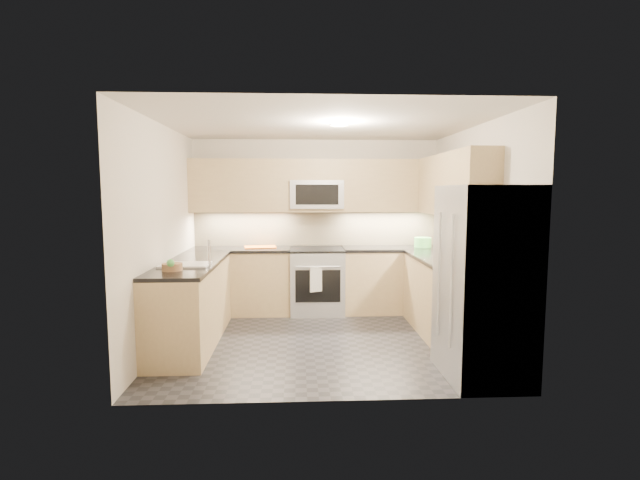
{
  "coord_description": "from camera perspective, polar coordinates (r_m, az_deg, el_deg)",
  "views": [
    {
      "loc": [
        -0.27,
        -5.3,
        1.74
      ],
      "look_at": [
        0.0,
        0.35,
        1.15
      ],
      "focal_mm": 26.0,
      "sensor_mm": 36.0,
      "label": 1
    }
  ],
  "objects": [
    {
      "name": "floor",
      "position": [
        5.58,
        0.18,
        -12.2
      ],
      "size": [
        3.6,
        3.2,
        0.0
      ],
      "primitive_type": "cube",
      "color": "black",
      "rests_on": "ground"
    },
    {
      "name": "ceiling",
      "position": [
        5.36,
        0.19,
        14.11
      ],
      "size": [
        3.6,
        3.2,
        0.02
      ],
      "primitive_type": "cube",
      "color": "beige",
      "rests_on": "wall_back"
    },
    {
      "name": "wall_back",
      "position": [
        6.92,
        -0.5,
        1.9
      ],
      "size": [
        3.6,
        0.02,
        2.5
      ],
      "primitive_type": "cube",
      "color": "beige",
      "rests_on": "floor"
    },
    {
      "name": "wall_front",
      "position": [
        3.74,
        1.44,
        -1.6
      ],
      "size": [
        3.6,
        0.02,
        2.5
      ],
      "primitive_type": "cube",
      "color": "beige",
      "rests_on": "floor"
    },
    {
      "name": "wall_left",
      "position": [
        5.53,
        -18.77,
        0.56
      ],
      "size": [
        0.02,
        3.2,
        2.5
      ],
      "primitive_type": "cube",
      "color": "beige",
      "rests_on": "floor"
    },
    {
      "name": "wall_right",
      "position": [
        5.71,
        18.54,
        0.72
      ],
      "size": [
        0.02,
        3.2,
        2.5
      ],
      "primitive_type": "cube",
      "color": "beige",
      "rests_on": "floor"
    },
    {
      "name": "base_cab_back_left",
      "position": [
        6.77,
        -9.68,
        -5.1
      ],
      "size": [
        1.42,
        0.6,
        0.9
      ],
      "primitive_type": "cube",
      "color": "tan",
      "rests_on": "floor"
    },
    {
      "name": "base_cab_back_right",
      "position": [
        6.86,
        8.78,
        -4.95
      ],
      "size": [
        1.42,
        0.6,
        0.9
      ],
      "primitive_type": "cube",
      "color": "tan",
      "rests_on": "floor"
    },
    {
      "name": "base_cab_right",
      "position": [
        5.87,
        14.99,
        -6.94
      ],
      "size": [
        0.6,
        1.7,
        0.9
      ],
      "primitive_type": "cube",
      "color": "tan",
      "rests_on": "floor"
    },
    {
      "name": "base_cab_peninsula",
      "position": [
        5.59,
        -15.51,
        -7.61
      ],
      "size": [
        0.6,
        2.0,
        0.9
      ],
      "primitive_type": "cube",
      "color": "tan",
      "rests_on": "floor"
    },
    {
      "name": "countertop_back_left",
      "position": [
        6.7,
        -9.75,
        -1.16
      ],
      "size": [
        1.42,
        0.63,
        0.04
      ],
      "primitive_type": "cube",
      "color": "black",
      "rests_on": "base_cab_back_left"
    },
    {
      "name": "countertop_back_right",
      "position": [
        6.79,
        8.84,
        -1.05
      ],
      "size": [
        1.42,
        0.63,
        0.04
      ],
      "primitive_type": "cube",
      "color": "black",
      "rests_on": "base_cab_back_right"
    },
    {
      "name": "countertop_right",
      "position": [
        5.79,
        15.12,
        -2.4
      ],
      "size": [
        0.63,
        1.7,
        0.04
      ],
      "primitive_type": "cube",
      "color": "black",
      "rests_on": "base_cab_right"
    },
    {
      "name": "countertop_peninsula",
      "position": [
        5.5,
        -15.65,
        -2.84
      ],
      "size": [
        0.63,
        2.0,
        0.04
      ],
      "primitive_type": "cube",
      "color": "black",
      "rests_on": "base_cab_peninsula"
    },
    {
      "name": "upper_cab_back",
      "position": [
        6.73,
        -0.44,
        6.69
      ],
      "size": [
        3.6,
        0.35,
        0.75
      ],
      "primitive_type": "cube",
      "color": "tan",
      "rests_on": "wall_back"
    },
    {
      "name": "upper_cab_right",
      "position": [
        5.89,
        16.15,
        6.55
      ],
      "size": [
        0.35,
        1.95,
        0.75
      ],
      "primitive_type": "cube",
      "color": "tan",
      "rests_on": "wall_right"
    },
    {
      "name": "backsplash_back",
      "position": [
        6.92,
        -0.5,
        1.45
      ],
      "size": [
        3.6,
        0.01,
        0.51
      ],
      "primitive_type": "cube",
      "color": "tan",
      "rests_on": "wall_back"
    },
    {
      "name": "backsplash_right",
      "position": [
        6.13,
        16.96,
        0.6
      ],
      "size": [
        0.01,
        2.3,
        0.51
      ],
      "primitive_type": "cube",
      "color": "tan",
      "rests_on": "wall_right"
    },
    {
      "name": "gas_range",
      "position": [
        6.7,
        -0.38,
        -5.09
      ],
      "size": [
        0.76,
        0.65,
        0.91
      ],
      "primitive_type": "cube",
      "color": "#A9ACB1",
      "rests_on": "floor"
    },
    {
      "name": "range_cooktop",
      "position": [
        6.63,
        -0.39,
        -1.19
      ],
      "size": [
        0.76,
        0.65,
        0.03
      ],
      "primitive_type": "cube",
      "color": "black",
      "rests_on": "gas_range"
    },
    {
      "name": "oven_door_glass",
      "position": [
        6.38,
        -0.26,
        -5.7
      ],
      "size": [
        0.62,
        0.02,
        0.45
      ],
      "primitive_type": "cube",
      "color": "black",
      "rests_on": "gas_range"
    },
    {
      "name": "oven_handle",
      "position": [
        6.31,
        -0.25,
        -3.34
      ],
      "size": [
        0.6,
        0.02,
        0.02
      ],
      "primitive_type": "cylinder",
      "rotation": [
        0.0,
        1.57,
        0.0
      ],
      "color": "#B2B5BA",
      "rests_on": "gas_range"
    },
    {
      "name": "microwave",
      "position": [
        6.7,
        -0.44,
        5.62
      ],
      "size": [
        0.76,
        0.4,
        0.4
      ],
      "primitive_type": "cube",
      "color": "#ABAEB4",
      "rests_on": "upper_cab_back"
    },
    {
      "name": "microwave_door",
      "position": [
        6.5,
        -0.36,
        5.61
      ],
      "size": [
        0.6,
        0.01,
        0.28
      ],
      "primitive_type": "cube",
      "color": "black",
      "rests_on": "microwave"
    },
    {
      "name": "refrigerator",
      "position": [
        4.57,
        19.52,
        -5.0
      ],
      "size": [
        0.7,
        0.9,
        1.8
      ],
      "primitive_type": "cube",
      "color": "#A1A3A9",
      "rests_on": "floor"
    },
    {
      "name": "fridge_handle_left",
      "position": [
        4.27,
        15.84,
        -4.96
      ],
      "size": [
        0.02,
        0.02,
        1.2
      ],
      "primitive_type": "cylinder",
      "color": "#B2B5BA",
      "rests_on": "refrigerator"
    },
    {
      "name": "fridge_handle_right",
      "position": [
        4.6,
        14.41,
        -4.13
      ],
      "size": [
        0.02,
        0.02,
        1.2
      ],
      "primitive_type": "cylinder",
      "color": "#B2B5BA",
      "rests_on": "refrigerator"
    },
    {
      "name": "sink_basin",
      "position": [
        5.26,
        -16.24,
        -3.69
      ],
      "size": [
        0.52,
        0.38,
        0.16
      ],
      "primitive_type": "cube",
      "color": "white",
      "rests_on": "base_cab_peninsula"
    },
    {
      "name": "faucet",
      "position": [
        5.18,
        -13.51,
        -1.53
      ],
      "size": [
        0.03,
        0.03,
        0.28
      ],
      "primitive_type": "cylinder",
      "color": "silver",
      "rests_on": "countertop_peninsula"
    },
    {
      "name": "utensil_bowl",
      "position": [
        6.87,
        12.53,
        -0.27
      ],
      "size": [
        0.29,
        0.29,
        0.14
      ],
      "primitive_type": "cylinder",
      "rotation": [
        0.0,
        0.0,
        -0.18
      ],
      "color": "#54BC50",
      "rests_on": "countertop_back_right"
    },
    {
      "name": "cutting_board",
      "position": [
        6.73,
        -7.36,
        -0.85
      ],
      "size": [
        0.49,
        0.37,
        0.01
      ],
      "primitive_type": "cube",
      "rotation": [
        0.0,
        0.0,
        0.13
      ],
      "color": "orange",
      "rests_on": "countertop_back_left"
    },
    {
      "name": "fruit_basket",
      "position": [
        4.96,
        -17.74,
        -3.18
      ],
      "size": [
        0.27,
        0.27,
        0.07
      ],
      "primitive_type": "cylinder",
      "rotation": [
        0.0,
        0.0,
        0.39
      ],
      "color": "#986E47",
      "rests_on": "countertop_peninsula"
    },
    {
      "name": "fruit_apple",
      "position": [
        4.72,
        -17.85,
        -2.69
      ],
      "size": [
        0.07,
        0.07,
        0.07
      ],
      "primitive_type": "sphere",
      "color": "red",
      "rests_on": "fruit_basket"
    },
    {
      "name": "fruit_pear",
      "position": [
        4.71,
        -17.91,
        -2.71
      ],
      "size": [
        0.08,
        0.08,
        0.08
      ],
      "primitive_type": "sphere",
      "color": "green",
      "rests_on": "fruit_basket"
    },
    {
      "name": "dish_towel_check",
      "position": [
        6.32,
        -0.5,
        -4.89
      ],
      "size": [
        0.17,
        0.09,
        0.34
      ],
      "primitive_type": "cube",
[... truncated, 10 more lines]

